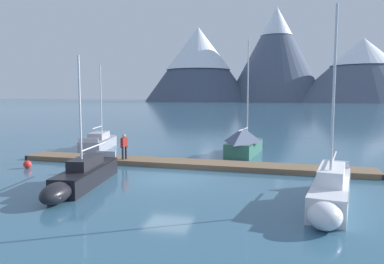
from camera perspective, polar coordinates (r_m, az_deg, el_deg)
The scene contains 11 objects.
ground_plane at distance 20.08m, azimuth -3.75°, elevation -7.40°, with size 700.00×700.00×0.00m, color #335B75.
mountain_west_summit at distance 259.26m, azimuth 0.99°, elevation 10.89°, with size 74.60×74.60×51.15m.
mountain_central_massif at distance 263.89m, azimuth 12.96°, elevation 11.87°, with size 68.09×68.09×64.68m.
mountain_shoulder_ridge at distance 258.89m, azimuth 25.07°, elevation 8.95°, with size 87.84×87.84×40.35m.
dock at distance 23.84m, azimuth -1.05°, elevation -4.92°, with size 23.20×3.37×0.30m.
sailboat_nearest_berth at distance 32.43m, azimuth -14.08°, elevation -1.45°, with size 2.88×7.18×7.10m.
sailboat_second_berth at distance 19.07m, azimuth -16.74°, elevation -6.57°, with size 2.06×7.52×6.49m.
sailboat_mid_dock_port at distance 28.45m, azimuth 8.22°, elevation -1.48°, with size 2.74×6.19×8.86m.
sailboat_mid_dock_starboard at distance 16.24m, azimuth 20.81°, elevation -8.58°, with size 2.69×7.23×8.03m.
person_on_dock at distance 24.73m, azimuth -10.54°, elevation -2.01°, with size 0.38×0.52×1.69m.
mooring_buoy_channel_marker at distance 25.17m, azimuth -24.29°, elevation -4.62°, with size 0.50×0.50×0.58m.
Camera 1 is at (5.51, -18.76, 4.59)m, focal length 34.17 mm.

